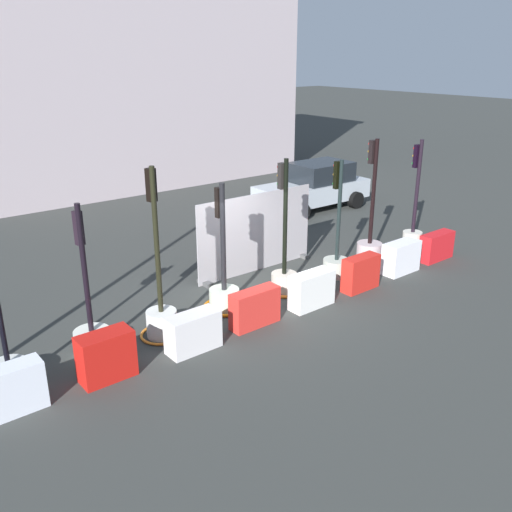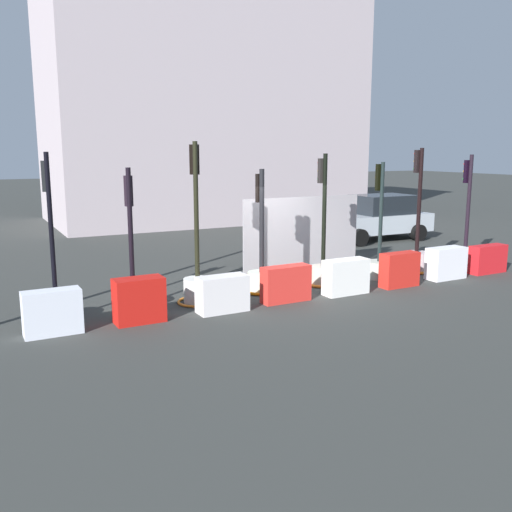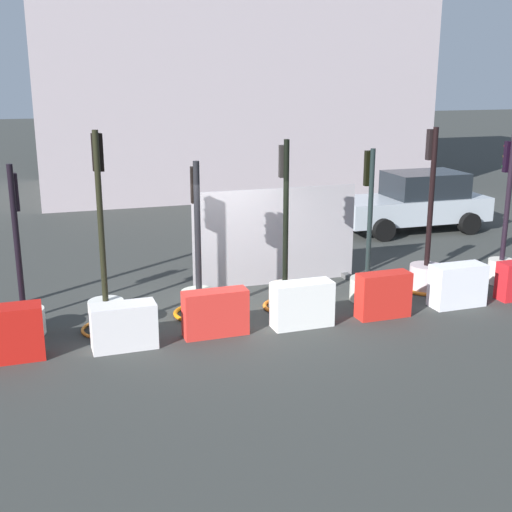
{
  "view_description": "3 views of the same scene",
  "coord_description": "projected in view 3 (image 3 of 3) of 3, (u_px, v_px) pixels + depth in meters",
  "views": [
    {
      "loc": [
        -7.37,
        -9.49,
        5.55
      ],
      "look_at": [
        0.1,
        0.08,
        1.05
      ],
      "focal_mm": 39.13,
      "sensor_mm": 36.0,
      "label": 1
    },
    {
      "loc": [
        -7.06,
        -11.63,
        3.35
      ],
      "look_at": [
        -1.2,
        -0.36,
        0.96
      ],
      "focal_mm": 39.67,
      "sensor_mm": 36.0,
      "label": 2
    },
    {
      "loc": [
        -3.49,
        -11.68,
        4.44
      ],
      "look_at": [
        0.37,
        0.31,
        0.99
      ],
      "focal_mm": 46.98,
      "sensor_mm": 36.0,
      "label": 3
    }
  ],
  "objects": [
    {
      "name": "building_main_facade",
      "position": [
        224.0,
        41.0,
        25.87
      ],
      "size": [
        15.03,
        7.71,
        11.18
      ],
      "color": "#AEA0A5",
      "rests_on": "ground_plane"
    },
    {
      "name": "traffic_light_1",
      "position": [
        23.0,
        307.0,
        11.64
      ],
      "size": [
        0.7,
        0.7,
        3.0
      ],
      "color": "silver",
      "rests_on": "ground_plane"
    },
    {
      "name": "car_silver_hatchback",
      "position": [
        415.0,
        202.0,
        19.36
      ],
      "size": [
        4.38,
        2.18,
        1.68
      ],
      "color": "#AAB4BC",
      "rests_on": "ground_plane"
    },
    {
      "name": "traffic_light_7",
      "position": [
        502.0,
        253.0,
        14.46
      ],
      "size": [
        0.56,
        0.56,
        3.22
      ],
      "color": "beige",
      "rests_on": "ground_plane"
    },
    {
      "name": "construction_barrier_4",
      "position": [
        302.0,
        304.0,
        12.04
      ],
      "size": [
        1.11,
        0.45,
        0.83
      ],
      "color": "white",
      "rests_on": "ground_plane"
    },
    {
      "name": "construction_barrier_3",
      "position": [
        215.0,
        313.0,
        11.63
      ],
      "size": [
        1.14,
        0.39,
        0.81
      ],
      "color": "red",
      "rests_on": "ground_plane"
    },
    {
      "name": "ground_plane",
      "position": [
        243.0,
        311.0,
        12.93
      ],
      "size": [
        120.0,
        120.0,
        0.0
      ],
      "primitive_type": "plane",
      "color": "#333532"
    },
    {
      "name": "traffic_light_4",
      "position": [
        285.0,
        282.0,
        12.97
      ],
      "size": [
        0.87,
        0.87,
        3.27
      ],
      "color": "#BBAE9F",
      "rests_on": "ground_plane"
    },
    {
      "name": "construction_barrier_6",
      "position": [
        458.0,
        285.0,
        13.11
      ],
      "size": [
        1.08,
        0.49,
        0.84
      ],
      "color": "white",
      "rests_on": "ground_plane"
    },
    {
      "name": "traffic_light_6",
      "position": [
        426.0,
        266.0,
        14.0
      ],
      "size": [
        0.86,
        0.86,
        3.41
      ],
      "color": "#BCA6AA",
      "rests_on": "ground_plane"
    },
    {
      "name": "traffic_light_2",
      "position": [
        106.0,
        299.0,
        11.81
      ],
      "size": [
        0.93,
        0.93,
        3.53
      ],
      "color": "silver",
      "rests_on": "ground_plane"
    },
    {
      "name": "construction_barrier_1",
      "position": [
        12.0,
        333.0,
        10.63
      ],
      "size": [
        0.98,
        0.49,
        0.89
      ],
      "color": "red",
      "rests_on": "ground_plane"
    },
    {
      "name": "site_fence_panel",
      "position": [
        276.0,
        239.0,
        14.36
      ],
      "size": [
        3.65,
        0.5,
        2.09
      ],
      "color": "#A09BA0",
      "rests_on": "ground_plane"
    },
    {
      "name": "construction_barrier_2",
      "position": [
        124.0,
        326.0,
        11.09
      ],
      "size": [
        1.08,
        0.48,
        0.77
      ],
      "color": "silver",
      "rests_on": "ground_plane"
    },
    {
      "name": "traffic_light_3",
      "position": [
        199.0,
        293.0,
        12.61
      ],
      "size": [
        1.0,
        1.0,
        2.92
      ],
      "color": "beige",
      "rests_on": "ground_plane"
    },
    {
      "name": "construction_barrier_5",
      "position": [
        383.0,
        295.0,
        12.5
      ],
      "size": [
        1.02,
        0.4,
        0.86
      ],
      "color": "red",
      "rests_on": "ground_plane"
    },
    {
      "name": "traffic_light_5",
      "position": [
        367.0,
        273.0,
        13.42
      ],
      "size": [
        0.69,
        0.69,
        3.05
      ],
      "color": "#ADB1A4",
      "rests_on": "ground_plane"
    }
  ]
}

